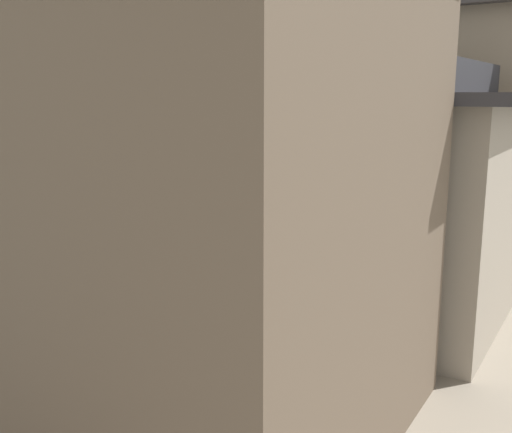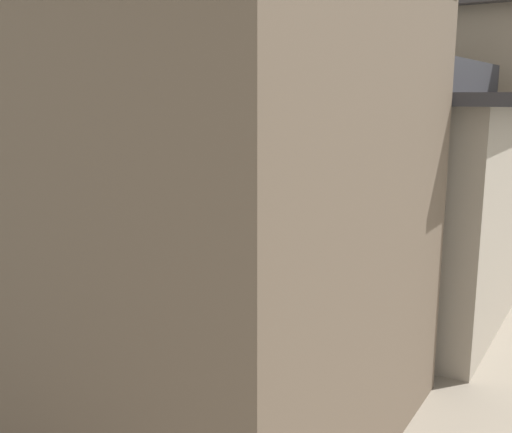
{
  "view_description": "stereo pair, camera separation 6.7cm",
  "coord_description": "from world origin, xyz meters",
  "px_view_note": "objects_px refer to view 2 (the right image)",
  "views": [
    {
      "loc": [
        14.96,
        -0.42,
        6.3
      ],
      "look_at": [
        2.34,
        20.2,
        1.33
      ],
      "focal_mm": 41.91,
      "sensor_mm": 36.0,
      "label": 1
    },
    {
      "loc": [
        15.01,
        -0.38,
        6.3
      ],
      "look_at": [
        2.34,
        20.2,
        1.33
      ],
      "focal_mm": 41.91,
      "sensor_mm": 36.0,
      "label": 2
    }
  ],
  "objects_px": {
    "boat_moored_third": "(398,220)",
    "house_waterfront_tall": "(476,128)",
    "boat_moored_nearest": "(14,417)",
    "boat_midriver_drifting": "(471,174)",
    "boat_moored_far": "(287,197)",
    "house_waterfront_second": "(401,197)",
    "boat_moored_second": "(402,195)",
    "house_waterfront_nearest": "(248,171)"
  },
  "relations": [
    {
      "from": "boat_moored_far",
      "to": "house_waterfront_second",
      "type": "bearing_deg",
      "value": -54.19
    },
    {
      "from": "boat_moored_nearest",
      "to": "house_waterfront_nearest",
      "type": "distance_m",
      "value": 7.03
    },
    {
      "from": "boat_moored_nearest",
      "to": "boat_moored_third",
      "type": "height_order",
      "value": "boat_moored_nearest"
    },
    {
      "from": "house_waterfront_nearest",
      "to": "house_waterfront_tall",
      "type": "height_order",
      "value": "same"
    },
    {
      "from": "boat_moored_nearest",
      "to": "boat_midriver_drifting",
      "type": "bearing_deg",
      "value": 90.64
    },
    {
      "from": "boat_midriver_drifting",
      "to": "house_waterfront_nearest",
      "type": "height_order",
      "value": "house_waterfront_nearest"
    },
    {
      "from": "boat_moored_nearest",
      "to": "boat_moored_second",
      "type": "xyz_separation_m",
      "value": [
        -2.06,
        29.72,
        -0.04
      ]
    },
    {
      "from": "boat_moored_second",
      "to": "boat_midriver_drifting",
      "type": "bearing_deg",
      "value": 82.39
    },
    {
      "from": "boat_moored_second",
      "to": "boat_midriver_drifting",
      "type": "relative_size",
      "value": 0.96
    },
    {
      "from": "boat_moored_third",
      "to": "boat_moored_second",
      "type": "bearing_deg",
      "value": 106.81
    },
    {
      "from": "boat_moored_second",
      "to": "boat_moored_far",
      "type": "relative_size",
      "value": 0.99
    },
    {
      "from": "boat_moored_nearest",
      "to": "house_waterfront_second",
      "type": "xyz_separation_m",
      "value": [
        5.1,
        7.3,
        3.73
      ]
    },
    {
      "from": "boat_moored_third",
      "to": "boat_midriver_drifting",
      "type": "relative_size",
      "value": 0.91
    },
    {
      "from": "house_waterfront_second",
      "to": "house_waterfront_tall",
      "type": "xyz_separation_m",
      "value": [
        0.11,
        7.26,
        1.29
      ]
    },
    {
      "from": "house_waterfront_nearest",
      "to": "house_waterfront_second",
      "type": "distance_m",
      "value": 6.56
    },
    {
      "from": "boat_moored_nearest",
      "to": "boat_moored_far",
      "type": "distance_m",
      "value": 26.3
    },
    {
      "from": "boat_moored_nearest",
      "to": "boat_moored_far",
      "type": "bearing_deg",
      "value": 107.17
    },
    {
      "from": "house_waterfront_nearest",
      "to": "house_waterfront_tall",
      "type": "relative_size",
      "value": 1.0
    },
    {
      "from": "boat_moored_second",
      "to": "house_waterfront_tall",
      "type": "xyz_separation_m",
      "value": [
        7.27,
        -15.16,
        5.06
      ]
    },
    {
      "from": "boat_moored_far",
      "to": "house_waterfront_tall",
      "type": "bearing_deg",
      "value": -39.17
    },
    {
      "from": "house_waterfront_second",
      "to": "boat_moored_nearest",
      "type": "bearing_deg",
      "value": -124.93
    },
    {
      "from": "boat_moored_second",
      "to": "boat_moored_far",
      "type": "distance_m",
      "value": 7.32
    },
    {
      "from": "house_waterfront_second",
      "to": "house_waterfront_nearest",
      "type": "bearing_deg",
      "value": -92.42
    },
    {
      "from": "boat_moored_nearest",
      "to": "house_waterfront_nearest",
      "type": "xyz_separation_m",
      "value": [
        4.83,
        0.88,
        5.03
      ]
    },
    {
      "from": "boat_moored_far",
      "to": "house_waterfront_second",
      "type": "relative_size",
      "value": 0.73
    },
    {
      "from": "house_waterfront_nearest",
      "to": "house_waterfront_second",
      "type": "xyz_separation_m",
      "value": [
        0.27,
        6.42,
        -1.29
      ]
    },
    {
      "from": "boat_moored_third",
      "to": "house_waterfront_tall",
      "type": "distance_m",
      "value": 10.24
    },
    {
      "from": "boat_moored_third",
      "to": "boat_midriver_drifting",
      "type": "xyz_separation_m",
      "value": [
        -0.75,
        19.7,
        0.04
      ]
    },
    {
      "from": "boat_moored_nearest",
      "to": "boat_midriver_drifting",
      "type": "relative_size",
      "value": 0.91
    },
    {
      "from": "boat_midriver_drifting",
      "to": "house_waterfront_nearest",
      "type": "distance_m",
      "value": 41.43
    },
    {
      "from": "boat_moored_far",
      "to": "house_waterfront_tall",
      "type": "relative_size",
      "value": 0.53
    },
    {
      "from": "boat_moored_second",
      "to": "boat_moored_third",
      "type": "xyz_separation_m",
      "value": [
        2.34,
        -7.75,
        -0.0
      ]
    },
    {
      "from": "house_waterfront_tall",
      "to": "boat_moored_second",
      "type": "bearing_deg",
      "value": 115.62
    },
    {
      "from": "house_waterfront_second",
      "to": "house_waterfront_tall",
      "type": "relative_size",
      "value": 0.73
    },
    {
      "from": "boat_moored_third",
      "to": "house_waterfront_tall",
      "type": "height_order",
      "value": "house_waterfront_tall"
    },
    {
      "from": "house_waterfront_nearest",
      "to": "house_waterfront_second",
      "type": "bearing_deg",
      "value": 87.58
    },
    {
      "from": "boat_moored_nearest",
      "to": "house_waterfront_second",
      "type": "distance_m",
      "value": 9.66
    },
    {
      "from": "boat_moored_third",
      "to": "house_waterfront_nearest",
      "type": "xyz_separation_m",
      "value": [
        4.54,
        -21.09,
        5.07
      ]
    },
    {
      "from": "house_waterfront_nearest",
      "to": "boat_moored_third",
      "type": "bearing_deg",
      "value": 102.16
    },
    {
      "from": "boat_moored_third",
      "to": "house_waterfront_second",
      "type": "height_order",
      "value": "house_waterfront_second"
    },
    {
      "from": "house_waterfront_nearest",
      "to": "house_waterfront_tall",
      "type": "bearing_deg",
      "value": 88.39
    },
    {
      "from": "boat_moored_third",
      "to": "house_waterfront_tall",
      "type": "xyz_separation_m",
      "value": [
        4.93,
        -7.41,
        5.06
      ]
    }
  ]
}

